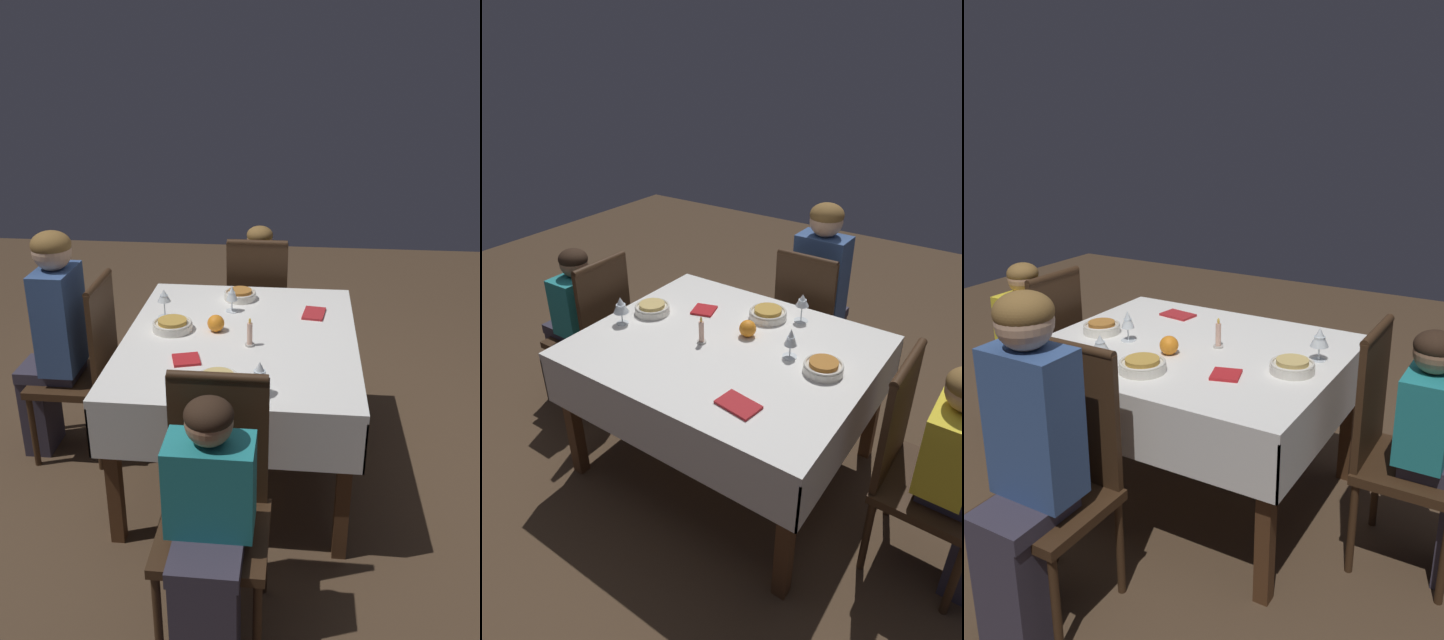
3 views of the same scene
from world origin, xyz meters
The scene contains 18 objects.
ground_plane centered at (0.00, 0.00, 0.00)m, with size 8.00×8.00×0.00m, color #4C3826.
dining_table centered at (0.00, 0.00, 0.66)m, with size 1.35×1.11×0.75m.
chair_north centered at (0.06, 0.81, 0.53)m, with size 0.40×0.40×0.99m.
chair_east centered at (0.93, -0.02, 0.53)m, with size 0.40×0.40×0.99m.
chair_west centered at (-0.93, 0.00, 0.53)m, with size 0.40×0.40×0.99m.
person_adult_denim centered at (0.06, 0.97, 0.69)m, with size 0.30×0.34×1.22m.
person_child_yellow centered at (1.10, -0.02, 0.56)m, with size 0.33×0.30×1.01m.
person_child_teal centered at (-1.10, 0.00, 0.55)m, with size 0.33×0.30×1.01m.
bowl_north centered at (0.03, 0.34, 0.78)m, with size 0.20×0.20×0.06m.
wine_glass_north centered at (0.18, 0.41, 0.86)m, with size 0.07×0.07×0.15m.
bowl_east centered at (0.47, 0.05, 0.78)m, with size 0.18×0.18×0.06m.
wine_glass_east centered at (0.30, 0.08, 0.85)m, with size 0.07×0.07×0.15m.
bowl_west centered at (-0.51, 0.04, 0.78)m, with size 0.19×0.19×0.06m.
wine_glass_west centered at (-0.55, -0.13, 0.85)m, with size 0.08×0.08×0.15m.
candle_centerpiece centered at (-0.11, -0.05, 0.80)m, with size 0.04×0.04×0.14m.
orange_fruit centered at (0.04, 0.13, 0.79)m, with size 0.08×0.08×0.08m, color orange.
napkin_red_folded centered at (0.29, -0.35, 0.75)m, with size 0.18×0.13×0.01m.
napkin_spare_side centered at (-0.29, 0.21, 0.75)m, with size 0.14×0.15×0.01m.
Camera 1 is at (-2.72, -0.27, 2.02)m, focal length 35.00 mm.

